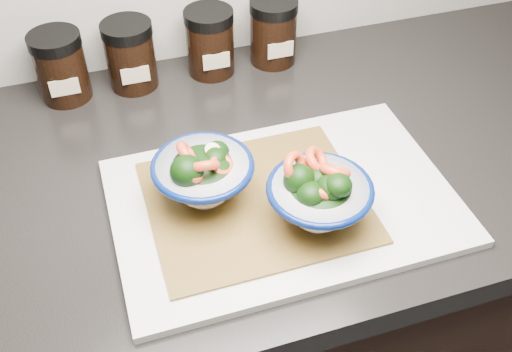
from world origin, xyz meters
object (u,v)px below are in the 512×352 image
object	(u,v)px
spice_jar_a	(61,67)
cutting_board	(283,202)
bowl_right	(319,196)
spice_jar_b	(130,55)
bowl_left	(203,175)
spice_jar_c	(210,42)
spice_jar_d	(273,31)

from	to	relation	value
spice_jar_a	cutting_board	bearing A→B (deg)	-53.46
bowl_right	spice_jar_b	size ratio (longest dim) A/B	1.17
spice_jar_a	bowl_left	bearing A→B (deg)	-63.78
bowl_left	spice_jar_c	size ratio (longest dim) A/B	1.17
spice_jar_c	spice_jar_d	world-z (taller)	same
spice_jar_b	spice_jar_c	world-z (taller)	same
spice_jar_c	spice_jar_b	bearing A→B (deg)	180.00
cutting_board	spice_jar_c	world-z (taller)	spice_jar_c
bowl_right	spice_jar_c	size ratio (longest dim) A/B	1.17
spice_jar_b	spice_jar_d	bearing A→B (deg)	0.00
cutting_board	spice_jar_a	xyz separation A→B (m)	(-0.25, 0.34, 0.05)
bowl_left	bowl_right	world-z (taller)	bowl_right
cutting_board	bowl_right	bearing A→B (deg)	-63.47
bowl_right	spice_jar_a	distance (m)	0.48
spice_jar_b	spice_jar_d	size ratio (longest dim) A/B	1.00
bowl_right	spice_jar_d	xyz separation A→B (m)	(0.08, 0.39, -0.00)
spice_jar_d	spice_jar_a	bearing A→B (deg)	180.00
cutting_board	spice_jar_d	size ratio (longest dim) A/B	3.98
bowl_left	spice_jar_a	world-z (taller)	same
cutting_board	spice_jar_b	distance (m)	0.37
cutting_board	spice_jar_d	xyz separation A→B (m)	(0.10, 0.34, 0.05)
spice_jar_a	spice_jar_d	distance (m)	0.36
cutting_board	spice_jar_d	distance (m)	0.36
spice_jar_b	spice_jar_a	bearing A→B (deg)	180.00
spice_jar_c	cutting_board	bearing A→B (deg)	-88.41
bowl_right	spice_jar_b	xyz separation A→B (m)	(-0.17, 0.39, -0.00)
cutting_board	bowl_left	xyz separation A→B (m)	(-0.10, 0.03, 0.05)
spice_jar_a	spice_jar_b	bearing A→B (deg)	0.00
bowl_right	bowl_left	bearing A→B (deg)	146.93
bowl_left	bowl_right	bearing A→B (deg)	-33.07
cutting_board	spice_jar_b	bearing A→B (deg)	112.68
cutting_board	bowl_left	size ratio (longest dim) A/B	3.39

